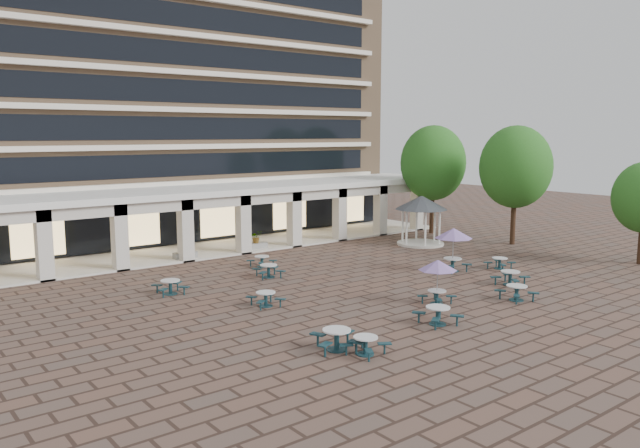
# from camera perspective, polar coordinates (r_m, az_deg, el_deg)

# --- Properties ---
(ground) EXTENTS (120.00, 120.00, 0.00)m
(ground) POSITION_cam_1_polar(r_m,az_deg,el_deg) (31.39, 1.52, -6.57)
(ground) COLOR brown
(ground) RESTS_ON ground
(apartment_building) EXTENTS (40.00, 15.50, 25.20)m
(apartment_building) POSITION_cam_1_polar(r_m,az_deg,el_deg) (52.72, -16.84, 12.91)
(apartment_building) COLOR #9C7958
(apartment_building) RESTS_ON ground
(retail_arcade) EXTENTS (42.00, 6.60, 4.40)m
(retail_arcade) POSITION_cam_1_polar(r_m,az_deg,el_deg) (43.09, -11.12, 1.41)
(retail_arcade) COLOR white
(retail_arcade) RESTS_ON ground
(picnic_table_0) EXTENTS (1.76, 1.76, 0.69)m
(picnic_table_0) POSITION_cam_1_polar(r_m,az_deg,el_deg) (23.30, 4.18, -10.88)
(picnic_table_0) COLOR #163C43
(picnic_table_0) RESTS_ON ground
(picnic_table_1) EXTENTS (2.22, 2.22, 0.81)m
(picnic_table_1) POSITION_cam_1_polar(r_m,az_deg,el_deg) (23.68, 1.54, -10.35)
(picnic_table_1) COLOR #163C43
(picnic_table_1) RESTS_ON ground
(picnic_table_2) EXTENTS (1.87, 1.87, 0.76)m
(picnic_table_2) POSITION_cam_1_polar(r_m,az_deg,el_deg) (34.94, 16.99, -4.63)
(picnic_table_2) COLOR #163C43
(picnic_table_2) RESTS_ON ground
(picnic_table_3) EXTENTS (1.88, 1.88, 0.75)m
(picnic_table_3) POSITION_cam_1_polar(r_m,az_deg,el_deg) (31.88, 17.54, -5.90)
(picnic_table_3) COLOR #163C43
(picnic_table_3) RESTS_ON ground
(picnic_table_5) EXTENTS (1.95, 1.95, 0.78)m
(picnic_table_5) POSITION_cam_1_polar(r_m,az_deg,el_deg) (27.15, 10.73, -8.08)
(picnic_table_5) COLOR #163C43
(picnic_table_5) RESTS_ON ground
(picnic_table_6) EXTENTS (1.84, 1.84, 2.12)m
(picnic_table_6) POSITION_cam_1_polar(r_m,az_deg,el_deg) (30.02, 10.71, -3.87)
(picnic_table_6) COLOR #163C43
(picnic_table_6) RESTS_ON ground
(picnic_table_7) EXTENTS (1.64, 1.64, 0.68)m
(picnic_table_7) POSITION_cam_1_polar(r_m,az_deg,el_deg) (38.87, 16.10, -3.38)
(picnic_table_7) COLOR #163C43
(picnic_table_7) RESTS_ON ground
(picnic_table_9) EXTENTS (1.69, 1.69, 0.69)m
(picnic_table_9) POSITION_cam_1_polar(r_m,az_deg,el_deg) (29.53, -4.98, -6.73)
(picnic_table_9) COLOR #163C43
(picnic_table_9) RESTS_ON ground
(picnic_table_10) EXTENTS (1.90, 1.90, 0.73)m
(picnic_table_10) POSITION_cam_1_polar(r_m,az_deg,el_deg) (35.30, -4.72, -4.19)
(picnic_table_10) COLOR #163C43
(picnic_table_10) RESTS_ON ground
(picnic_table_11) EXTENTS (2.21, 2.21, 2.55)m
(picnic_table_11) POSITION_cam_1_polar(r_m,az_deg,el_deg) (37.19, 12.10, -0.99)
(picnic_table_11) COLOR #163C43
(picnic_table_11) RESTS_ON ground
(picnic_table_12) EXTENTS (1.78, 1.78, 0.73)m
(picnic_table_12) POSITION_cam_1_polar(r_m,az_deg,el_deg) (32.46, -13.52, -5.51)
(picnic_table_12) COLOR #163C43
(picnic_table_12) RESTS_ON ground
(picnic_table_13) EXTENTS (1.61, 1.61, 0.66)m
(picnic_table_13) POSITION_cam_1_polar(r_m,az_deg,el_deg) (38.10, -5.34, -3.33)
(picnic_table_13) COLOR #163C43
(picnic_table_13) RESTS_ON ground
(gazebo) EXTENTS (3.81, 3.81, 3.55)m
(gazebo) POSITION_cam_1_polar(r_m,az_deg,el_deg) (45.66, 9.24, 1.43)
(gazebo) COLOR beige
(gazebo) RESTS_ON ground
(tree_east_a) EXTENTS (5.18, 5.18, 8.63)m
(tree_east_a) POSITION_cam_1_polar(r_m,az_deg,el_deg) (47.20, 17.45, 4.99)
(tree_east_a) COLOR #382416
(tree_east_a) RESTS_ON ground
(tree_east_c) EXTENTS (5.22, 5.22, 8.70)m
(tree_east_c) POSITION_cam_1_polar(r_m,az_deg,el_deg) (50.90, 10.31, 5.50)
(tree_east_c) COLOR #382416
(tree_east_c) RESTS_ON ground
(planter_left) EXTENTS (1.50, 0.85, 1.33)m
(planter_left) POSITION_cam_1_polar(r_m,az_deg,el_deg) (40.92, -12.23, -2.43)
(planter_left) COLOR #979792
(planter_left) RESTS_ON ground
(planter_right) EXTENTS (1.50, 0.71, 1.36)m
(planter_right) POSITION_cam_1_polar(r_m,az_deg,el_deg) (43.48, -5.85, -1.63)
(planter_right) COLOR #979792
(planter_right) RESTS_ON ground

